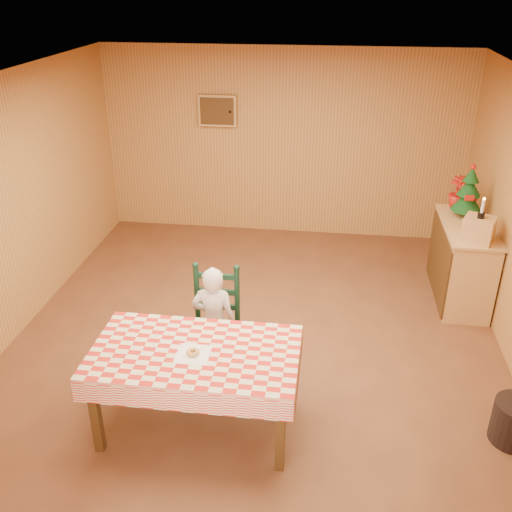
{
  "coord_description": "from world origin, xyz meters",
  "views": [
    {
      "loc": [
        0.67,
        -4.74,
        3.44
      ],
      "look_at": [
        0.0,
        0.2,
        0.95
      ],
      "focal_mm": 40.0,
      "sensor_mm": 36.0,
      "label": 1
    }
  ],
  "objects_px": {
    "ladder_chair": "(215,324)",
    "crate": "(478,229)",
    "seated_child": "(214,322)",
    "shelf_unit": "(461,262)",
    "christmas_tree": "(469,193)",
    "dining_table": "(195,359)"
  },
  "relations": [
    {
      "from": "shelf_unit",
      "to": "crate",
      "type": "bearing_deg",
      "value": -88.77
    },
    {
      "from": "seated_child",
      "to": "crate",
      "type": "bearing_deg",
      "value": -151.93
    },
    {
      "from": "dining_table",
      "to": "seated_child",
      "type": "distance_m",
      "value": 0.74
    },
    {
      "from": "ladder_chair",
      "to": "christmas_tree",
      "type": "relative_size",
      "value": 1.74
    },
    {
      "from": "dining_table",
      "to": "crate",
      "type": "bearing_deg",
      "value": 39.41
    },
    {
      "from": "ladder_chair",
      "to": "christmas_tree",
      "type": "height_order",
      "value": "christmas_tree"
    },
    {
      "from": "dining_table",
      "to": "shelf_unit",
      "type": "xyz_separation_m",
      "value": [
        2.52,
        2.48,
        -0.22
      ]
    },
    {
      "from": "dining_table",
      "to": "christmas_tree",
      "type": "xyz_separation_m",
      "value": [
        2.53,
        2.73,
        0.52
      ]
    },
    {
      "from": "crate",
      "to": "seated_child",
      "type": "bearing_deg",
      "value": -151.93
    },
    {
      "from": "christmas_tree",
      "to": "crate",
      "type": "bearing_deg",
      "value": -90.0
    },
    {
      "from": "dining_table",
      "to": "shelf_unit",
      "type": "height_order",
      "value": "shelf_unit"
    },
    {
      "from": "dining_table",
      "to": "ladder_chair",
      "type": "xyz_separation_m",
      "value": [
        -0.0,
        0.79,
        -0.18
      ]
    },
    {
      "from": "christmas_tree",
      "to": "seated_child",
      "type": "bearing_deg",
      "value": -141.7
    },
    {
      "from": "dining_table",
      "to": "crate",
      "type": "xyz_separation_m",
      "value": [
        2.53,
        2.08,
        0.37
      ]
    },
    {
      "from": "dining_table",
      "to": "christmas_tree",
      "type": "relative_size",
      "value": 2.67
    },
    {
      "from": "ladder_chair",
      "to": "christmas_tree",
      "type": "bearing_deg",
      "value": 37.5
    },
    {
      "from": "shelf_unit",
      "to": "christmas_tree",
      "type": "relative_size",
      "value": 2.0
    },
    {
      "from": "crate",
      "to": "christmas_tree",
      "type": "relative_size",
      "value": 0.48
    },
    {
      "from": "seated_child",
      "to": "shelf_unit",
      "type": "xyz_separation_m",
      "value": [
        2.52,
        1.75,
        -0.1
      ]
    },
    {
      "from": "crate",
      "to": "ladder_chair",
      "type": "bearing_deg",
      "value": -152.95
    },
    {
      "from": "ladder_chair",
      "to": "seated_child",
      "type": "height_order",
      "value": "seated_child"
    },
    {
      "from": "ladder_chair",
      "to": "crate",
      "type": "bearing_deg",
      "value": 27.05
    }
  ]
}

